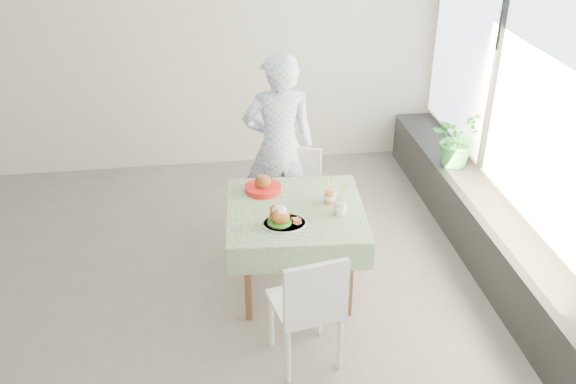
{
  "coord_description": "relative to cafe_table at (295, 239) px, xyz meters",
  "views": [
    {
      "loc": [
        0.45,
        -4.1,
        3.23
      ],
      "look_at": [
        1.05,
        0.14,
        0.86
      ],
      "focal_mm": 40.0,
      "sensor_mm": 36.0,
      "label": 1
    }
  ],
  "objects": [
    {
      "name": "floor",
      "position": [
        -1.1,
        -0.09,
        -0.46
      ],
      "size": [
        6.0,
        6.0,
        0.0
      ],
      "primitive_type": "plane",
      "color": "#615F5C",
      "rests_on": "ground"
    },
    {
      "name": "wall_back",
      "position": [
        -1.1,
        2.41,
        0.94
      ],
      "size": [
        6.0,
        0.02,
        2.8
      ],
      "primitive_type": "cube",
      "color": "silver",
      "rests_on": "ground"
    },
    {
      "name": "wall_right",
      "position": [
        1.9,
        -0.09,
        0.94
      ],
      "size": [
        0.02,
        5.0,
        2.8
      ],
      "primitive_type": "cube",
      "color": "silver",
      "rests_on": "ground"
    },
    {
      "name": "window_pane",
      "position": [
        1.87,
        -0.09,
        1.19
      ],
      "size": [
        0.01,
        4.8,
        2.18
      ],
      "primitive_type": "cube",
      "color": "#D1E0F9",
      "rests_on": "ground"
    },
    {
      "name": "window_ledge",
      "position": [
        1.7,
        -0.09,
        -0.21
      ],
      "size": [
        0.4,
        4.8,
        0.5
      ],
      "primitive_type": "cube",
      "color": "black",
      "rests_on": "ground"
    },
    {
      "name": "cafe_table",
      "position": [
        0.0,
        0.0,
        0.0
      ],
      "size": [
        1.12,
        1.12,
        0.74
      ],
      "color": "brown",
      "rests_on": "ground"
    },
    {
      "name": "chair_far",
      "position": [
        0.09,
        0.66,
        -0.19
      ],
      "size": [
        0.53,
        0.53,
        0.87
      ],
      "color": "white",
      "rests_on": "ground"
    },
    {
      "name": "chair_near",
      "position": [
        -0.05,
        -0.83,
        -0.18
      ],
      "size": [
        0.51,
        0.51,
        0.92
      ],
      "color": "white",
      "rests_on": "ground"
    },
    {
      "name": "diner",
      "position": [
        -0.01,
        0.86,
        0.4
      ],
      "size": [
        0.63,
        0.42,
        1.73
      ],
      "primitive_type": "imported",
      "rotation": [
        0.0,
        0.0,
        3.15
      ],
      "color": "#91AFE8",
      "rests_on": "ground"
    },
    {
      "name": "main_dish",
      "position": [
        -0.13,
        -0.22,
        0.34
      ],
      "size": [
        0.32,
        0.32,
        0.16
      ],
      "color": "white",
      "rests_on": "cafe_table"
    },
    {
      "name": "juice_cup_orange",
      "position": [
        0.27,
        0.05,
        0.35
      ],
      "size": [
        0.1,
        0.1,
        0.28
      ],
      "color": "white",
      "rests_on": "cafe_table"
    },
    {
      "name": "juice_cup_lemonade",
      "position": [
        0.32,
        -0.13,
        0.35
      ],
      "size": [
        0.11,
        0.11,
        0.3
      ],
      "color": "white",
      "rests_on": "cafe_table"
    },
    {
      "name": "second_dish",
      "position": [
        -0.22,
        0.31,
        0.32
      ],
      "size": [
        0.29,
        0.29,
        0.14
      ],
      "color": "red",
      "rests_on": "cafe_table"
    },
    {
      "name": "potted_plant",
      "position": [
        1.68,
        1.03,
        0.3
      ],
      "size": [
        0.63,
        0.63,
        0.53
      ],
      "primitive_type": "imported",
      "rotation": [
        0.0,
        0.0,
        0.79
      ],
      "color": "#267235",
      "rests_on": "window_ledge"
    }
  ]
}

